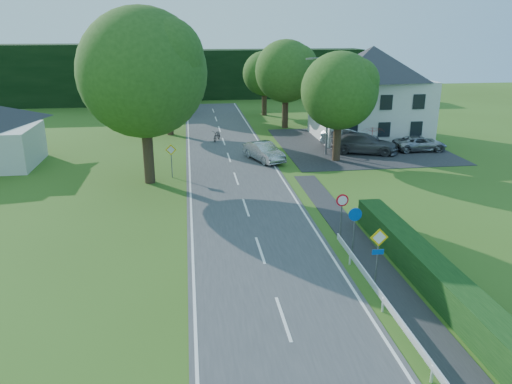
{
  "coord_description": "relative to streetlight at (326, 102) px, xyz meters",
  "views": [
    {
      "loc": [
        -3.18,
        -9.79,
        10.37
      ],
      "look_at": [
        0.35,
        16.08,
        1.63
      ],
      "focal_mm": 35.0,
      "sensor_mm": 36.0,
      "label": 1
    }
  ],
  "objects": [
    {
      "name": "motorcycle",
      "position": [
        -8.63,
        6.47,
        -3.92
      ],
      "size": [
        1.26,
        2.03,
        1.01
      ],
      "primitive_type": "imported",
      "rotation": [
        0.0,
        0.0,
        -0.34
      ],
      "color": "black",
      "rests_on": "road"
    },
    {
      "name": "sign_priority_right",
      "position": [
        -3.76,
        -22.02,
        -2.67
      ],
      "size": [
        0.78,
        0.09,
        2.59
      ],
      "color": "slate",
      "rests_on": "ground"
    },
    {
      "name": "tree_left_far",
      "position": [
        -13.06,
        10.0,
        -0.17
      ],
      "size": [
        7.0,
        7.0,
        8.58
      ],
      "primitive_type": null,
      "color": "#264B16",
      "rests_on": "ground"
    },
    {
      "name": "parked_car_grey",
      "position": [
        3.46,
        0.08,
        -3.6
      ],
      "size": [
        6.1,
        4.12,
        1.64
      ],
      "primitive_type": "imported",
      "rotation": [
        0.0,
        0.0,
        1.21
      ],
      "color": "#56555B",
      "rests_on": "parking_pad"
    },
    {
      "name": "tree_right_mid",
      "position": [
        0.44,
        -2.0,
        -0.17
      ],
      "size": [
        7.0,
        7.0,
        8.58
      ],
      "primitive_type": null,
      "color": "#264B16",
      "rests_on": "ground"
    },
    {
      "name": "sign_roundabout",
      "position": [
        -3.76,
        -19.02,
        -2.79
      ],
      "size": [
        0.64,
        0.08,
        2.37
      ],
      "color": "slate",
      "rests_on": "ground"
    },
    {
      "name": "parasol",
      "position": [
        4.86,
        1.8,
        -3.49
      ],
      "size": [
        2.66,
        2.68,
        1.87
      ],
      "primitive_type": "imported",
      "rotation": [
        0.0,
        0.0,
        0.38
      ],
      "color": "red",
      "rests_on": "parking_pad"
    },
    {
      "name": "line_edge_left",
      "position": [
        -11.31,
        -10.0,
        -4.42
      ],
      "size": [
        0.12,
        80.0,
        0.01
      ],
      "primitive_type": "cube",
      "color": "white",
      "rests_on": "road"
    },
    {
      "name": "parked_car_silver_a",
      "position": [
        3.04,
        2.62,
        -3.57
      ],
      "size": [
        5.48,
        3.43,
        1.71
      ],
      "primitive_type": "imported",
      "rotation": [
        0.0,
        0.0,
        1.23
      ],
      "color": "#B0B1B5",
      "rests_on": "parking_pad"
    },
    {
      "name": "footpath",
      "position": [
        -3.11,
        -28.0,
        -4.44
      ],
      "size": [
        1.5,
        44.0,
        0.04
      ],
      "primitive_type": "cube",
      "color": "#252528",
      "rests_on": "ground"
    },
    {
      "name": "treeline_right",
      "position": [
        -0.06,
        36.0,
        -0.96
      ],
      "size": [
        30.0,
        5.0,
        7.0
      ],
      "primitive_type": "cube",
      "color": "black",
      "rests_on": "ground"
    },
    {
      "name": "tree_main",
      "position": [
        -14.06,
        -6.0,
        1.36
      ],
      "size": [
        9.4,
        9.4,
        11.64
      ],
      "primitive_type": null,
      "color": "#264B16",
      "rests_on": "ground"
    },
    {
      "name": "line_centre",
      "position": [
        -8.06,
        -10.0,
        -4.42
      ],
      "size": [
        0.12,
        80.0,
        0.01
      ],
      "primitive_type": null,
      "color": "white",
      "rests_on": "road"
    },
    {
      "name": "line_edge_right",
      "position": [
        -4.81,
        -10.0,
        -4.42
      ],
      "size": [
        0.12,
        80.0,
        0.01
      ],
      "primitive_type": "cube",
      "color": "white",
      "rests_on": "road"
    },
    {
      "name": "road",
      "position": [
        -8.06,
        -10.0,
        -4.44
      ],
      "size": [
        7.0,
        80.0,
        0.04
      ],
      "primitive_type": "cube",
      "color": "#3E3E40",
      "rests_on": "ground"
    },
    {
      "name": "sign_priority_left",
      "position": [
        -12.56,
        -5.02,
        -2.75
      ],
      "size": [
        0.78,
        0.09,
        2.44
      ],
      "color": "slate",
      "rests_on": "ground"
    },
    {
      "name": "parking_pad",
      "position": [
        3.94,
        3.0,
        -4.44
      ],
      "size": [
        14.0,
        16.0,
        0.04
      ],
      "primitive_type": "cube",
      "color": "#252528",
      "rests_on": "ground"
    },
    {
      "name": "sign_speed_limit",
      "position": [
        -3.76,
        -17.03,
        -2.7
      ],
      "size": [
        0.64,
        0.11,
        2.37
      ],
      "color": "slate",
      "rests_on": "ground"
    },
    {
      "name": "tree_right_far",
      "position": [
        -1.06,
        12.0,
        0.08
      ],
      "size": [
        7.4,
        7.4,
        9.09
      ],
      "primitive_type": null,
      "color": "#264B16",
      "rests_on": "ground"
    },
    {
      "name": "tree_right_back",
      "position": [
        -2.06,
        20.0,
        -0.68
      ],
      "size": [
        6.2,
        6.2,
        7.56
      ],
      "primitive_type": null,
      "color": "#264B16",
      "rests_on": "ground"
    },
    {
      "name": "streetlight",
      "position": [
        0.0,
        0.0,
        0.0
      ],
      "size": [
        2.03,
        0.18,
        8.0
      ],
      "color": "slate",
      "rests_on": "ground"
    },
    {
      "name": "tree_left_back",
      "position": [
        -12.56,
        22.0,
        -0.43
      ],
      "size": [
        6.6,
        6.6,
        8.07
      ],
      "primitive_type": null,
      "color": "#264B16",
      "rests_on": "ground"
    },
    {
      "name": "parked_car_silver_b",
      "position": [
        8.55,
        0.15,
        -3.8
      ],
      "size": [
        4.55,
        2.15,
        1.26
      ],
      "primitive_type": "imported",
      "rotation": [
        0.0,
        0.0,
        1.56
      ],
      "color": "#98999E",
      "rests_on": "parking_pad"
    },
    {
      "name": "house_white",
      "position": [
        5.94,
        6.0,
        -0.06
      ],
      "size": [
        10.6,
        8.4,
        8.6
      ],
      "color": "silver",
      "rests_on": "ground"
    },
    {
      "name": "moving_car",
      "position": [
        -5.36,
        -1.38,
        -3.69
      ],
      "size": [
        3.08,
        4.73,
        1.47
      ],
      "primitive_type": "imported",
      "rotation": [
        0.0,
        0.0,
        0.37
      ],
      "color": "#A7A6AB",
      "rests_on": "road"
    }
  ]
}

